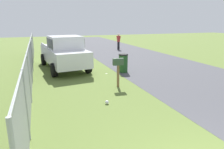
% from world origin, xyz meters
% --- Properties ---
extents(road_asphalt, '(60.00, 6.78, 0.01)m').
position_xyz_m(road_asphalt, '(6.00, -4.60, 0.00)').
color(road_asphalt, '#47474C').
rests_on(road_asphalt, ground).
extents(mailbox, '(0.23, 0.49, 1.35)m').
position_xyz_m(mailbox, '(6.45, -0.31, 1.08)').
color(mailbox, brown).
rests_on(mailbox, ground).
extents(pickup_truck, '(5.49, 2.71, 2.09)m').
position_xyz_m(pickup_truck, '(10.95, 1.53, 1.11)').
color(pickup_truck, silver).
rests_on(pickup_truck, ground).
extents(trash_bin, '(0.55, 0.55, 1.10)m').
position_xyz_m(trash_bin, '(8.97, -1.62, 0.55)').
color(trash_bin, '#1E4C1E').
rests_on(trash_bin, ground).
extents(pedestrian, '(0.45, 0.34, 1.66)m').
position_xyz_m(pedestrian, '(18.20, -4.97, 0.96)').
color(pedestrian, black).
rests_on(pedestrian, ground).
extents(fence_section, '(18.66, 0.07, 1.86)m').
position_xyz_m(fence_section, '(9.82, 3.44, 1.00)').
color(fence_section, '#9EA3A8').
rests_on(fence_section, ground).
extents(litter_bag_far_scatter, '(0.14, 0.14, 0.14)m').
position_xyz_m(litter_bag_far_scatter, '(4.70, 0.82, 0.07)').
color(litter_bag_far_scatter, silver).
rests_on(litter_bag_far_scatter, ground).
extents(litter_wrapper_by_mailbox, '(0.11, 0.14, 0.01)m').
position_xyz_m(litter_wrapper_by_mailbox, '(8.96, -0.57, 0.00)').
color(litter_wrapper_by_mailbox, silver).
rests_on(litter_wrapper_by_mailbox, ground).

